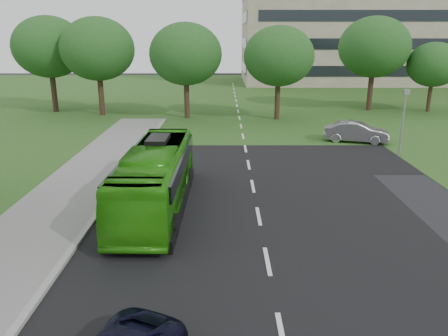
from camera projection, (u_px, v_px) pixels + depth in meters
name	position (u px, v px, depth m)	size (l,w,h in m)	color
ground	(262.00, 236.00, 17.21)	(160.00, 160.00, 0.00)	black
street_surfaces	(236.00, 124.00, 38.98)	(120.00, 120.00, 0.15)	black
office_building	(364.00, 6.00, 72.93)	(40.10, 20.10, 25.00)	gray
tree_park_a	(97.00, 49.00, 41.97)	(7.10, 7.10, 9.43)	black
tree_park_b	(186.00, 54.00, 40.56)	(6.77, 6.77, 8.88)	black
tree_park_c	(279.00, 56.00, 39.98)	(6.46, 6.46, 8.57)	black
tree_park_d	(374.00, 47.00, 44.85)	(7.27, 7.27, 9.61)	black
tree_park_e	(434.00, 65.00, 44.49)	(5.30, 5.30, 7.07)	black
tree_park_f	(49.00, 47.00, 44.00)	(7.21, 7.21, 9.62)	black
bus	(156.00, 177.00, 19.76)	(2.42, 10.33, 2.88)	#2D9812
sedan	(356.00, 132.00, 32.42)	(1.62, 4.65, 1.53)	#A09FA4
camera_pole	(404.00, 114.00, 27.89)	(0.43, 0.40, 4.35)	gray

